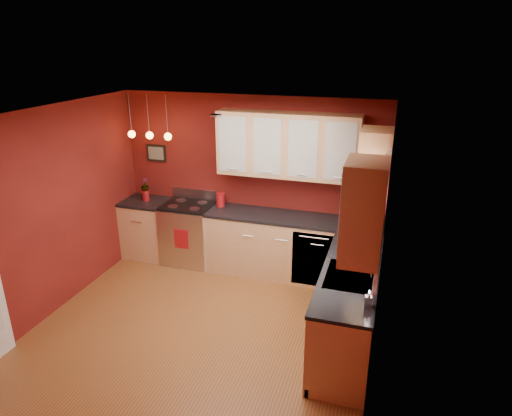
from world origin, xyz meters
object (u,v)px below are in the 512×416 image
(red_canister, at_px, (220,200))
(coffee_maker, at_px, (354,215))
(gas_range, at_px, (189,233))
(soap_pump, at_px, (369,299))
(sink, at_px, (350,278))

(red_canister, xyz_separation_m, coffee_maker, (2.01, -0.05, 0.00))
(red_canister, bearing_deg, gas_range, -166.71)
(coffee_maker, bearing_deg, soap_pump, -66.59)
(coffee_maker, relative_size, soap_pump, 1.43)
(sink, bearing_deg, gas_range, 150.22)
(gas_range, bearing_deg, red_canister, 13.29)
(sink, relative_size, coffee_maker, 2.99)
(red_canister, relative_size, coffee_maker, 0.90)
(coffee_maker, bearing_deg, sink, -71.68)
(sink, bearing_deg, red_canister, 142.74)
(coffee_maker, bearing_deg, gas_range, -164.45)
(red_canister, xyz_separation_m, soap_pump, (2.36, -2.17, -0.02))
(gas_range, xyz_separation_m, soap_pump, (2.86, -2.05, 0.54))
(soap_pump, bearing_deg, red_canister, 137.44)
(sink, distance_m, soap_pump, 0.61)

